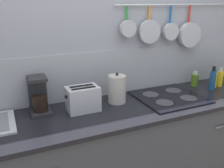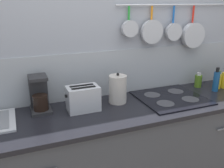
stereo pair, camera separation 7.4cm
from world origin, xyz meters
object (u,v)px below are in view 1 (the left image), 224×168
Objects in this scene: coffee_maker at (39,97)px; toaster at (83,99)px; bottle_olive_oil at (213,79)px; bottle_vinegar at (214,79)px; bottle_sesame_oil at (220,78)px; kettle at (117,89)px; bottle_hot_sauce at (195,80)px.

toaster is (0.31, -0.13, -0.02)m from coffee_maker.
bottle_vinegar is (0.07, 0.05, -0.02)m from bottle_olive_oil.
bottle_sesame_oil is (1.44, -0.00, -0.01)m from toaster.
bottle_sesame_oil is at bearing -0.17° from toaster.
bottle_olive_oil is 0.09m from bottle_vinegar.
toaster is 1.29m from bottle_olive_oil.
kettle is 0.98m from bottle_olive_oil.
bottle_vinegar is at bearing -2.08° from kettle.
toaster is 1.36m from bottle_vinegar.
coffee_maker is 1.21× the size of bottle_olive_oil.
bottle_vinegar is (1.05, -0.04, -0.04)m from kettle.
coffee_maker is 1.68m from bottle_vinegar.
toaster is 1.50× the size of bottle_vinegar.
toaster is at bearing 177.96° from bottle_olive_oil.
bottle_hot_sauce is at bearing 5.18° from toaster.
kettle is 1.12m from bottle_sesame_oil.
coffee_maker reaches higher than kettle.
bottle_sesame_oil is at bearing -27.42° from bottle_hot_sauce.
coffee_maker is 1.62m from bottle_olive_oil.
bottle_olive_oil is 1.31× the size of bottle_vinegar.
bottle_hot_sauce is 0.84× the size of bottle_vinegar.
toaster is at bearing -179.71° from bottle_vinegar.
kettle reaches higher than bottle_vinegar.
coffee_maker is 1.59× the size of bottle_vinegar.
kettle is at bearing -7.72° from coffee_maker.
bottle_hot_sauce is (0.90, 0.07, -0.05)m from kettle.
kettle reaches higher than bottle_hot_sauce.
kettle is 1.75× the size of bottle_hot_sauce.
kettle is at bearing 8.15° from toaster.
bottle_sesame_oil is (1.12, -0.05, -0.03)m from kettle.
bottle_olive_oil reaches higher than bottle_vinegar.
bottle_olive_oil is at bearing -2.04° from toaster.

